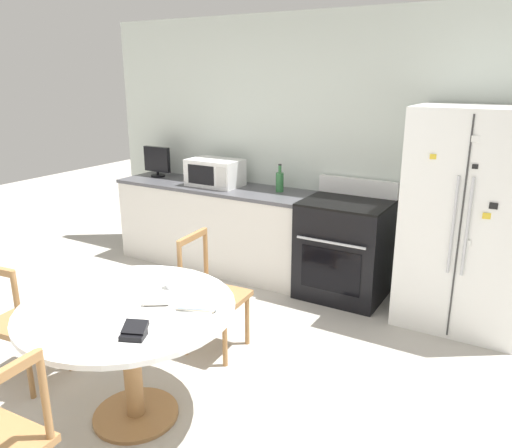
{
  "coord_description": "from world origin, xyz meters",
  "views": [
    {
      "loc": [
        1.9,
        -1.93,
        2.03
      ],
      "look_at": [
        0.08,
        1.15,
        0.95
      ],
      "focal_mm": 35.0,
      "sensor_mm": 36.0,
      "label": 1
    }
  ],
  "objects_px": {
    "oven_range": "(344,248)",
    "candle_glass": "(172,282)",
    "dining_chair_left": "(23,323)",
    "wallet": "(134,332)",
    "counter_bottle": "(280,181)",
    "dining_chair_far": "(212,296)",
    "refrigerator": "(467,221)",
    "countertop_tv": "(157,161)",
    "microwave": "(215,172)"
  },
  "relations": [
    {
      "from": "countertop_tv",
      "to": "dining_chair_far",
      "type": "xyz_separation_m",
      "value": [
        1.81,
        -1.5,
        -0.65
      ]
    },
    {
      "from": "oven_range",
      "to": "dining_chair_far",
      "type": "height_order",
      "value": "oven_range"
    },
    {
      "from": "oven_range",
      "to": "counter_bottle",
      "type": "xyz_separation_m",
      "value": [
        -0.75,
        0.11,
        0.54
      ]
    },
    {
      "from": "candle_glass",
      "to": "refrigerator",
      "type": "bearing_deg",
      "value": 54.53
    },
    {
      "from": "counter_bottle",
      "to": "wallet",
      "type": "xyz_separation_m",
      "value": [
        0.59,
        -2.68,
        -0.22
      ]
    },
    {
      "from": "countertop_tv",
      "to": "dining_chair_far",
      "type": "distance_m",
      "value": 2.44
    },
    {
      "from": "microwave",
      "to": "wallet",
      "type": "height_order",
      "value": "microwave"
    },
    {
      "from": "dining_chair_left",
      "to": "wallet",
      "type": "distance_m",
      "value": 1.25
    },
    {
      "from": "oven_range",
      "to": "candle_glass",
      "type": "bearing_deg",
      "value": -100.78
    },
    {
      "from": "microwave",
      "to": "counter_bottle",
      "type": "xyz_separation_m",
      "value": [
        0.72,
        0.09,
        -0.03
      ]
    },
    {
      "from": "microwave",
      "to": "countertop_tv",
      "type": "xyz_separation_m",
      "value": [
        -0.84,
        0.06,
        0.04
      ]
    },
    {
      "from": "microwave",
      "to": "dining_chair_left",
      "type": "relative_size",
      "value": 0.61
    },
    {
      "from": "refrigerator",
      "to": "candle_glass",
      "type": "xyz_separation_m",
      "value": [
        -1.41,
        -1.98,
        -0.11
      ]
    },
    {
      "from": "candle_glass",
      "to": "wallet",
      "type": "bearing_deg",
      "value": -68.21
    },
    {
      "from": "dining_chair_far",
      "to": "wallet",
      "type": "bearing_deg",
      "value": 12.58
    },
    {
      "from": "candle_glass",
      "to": "dining_chair_left",
      "type": "bearing_deg",
      "value": -157.11
    },
    {
      "from": "counter_bottle",
      "to": "candle_glass",
      "type": "relative_size",
      "value": 3.5
    },
    {
      "from": "dining_chair_far",
      "to": "wallet",
      "type": "relative_size",
      "value": 5.52
    },
    {
      "from": "counter_bottle",
      "to": "wallet",
      "type": "bearing_deg",
      "value": -77.51
    },
    {
      "from": "microwave",
      "to": "dining_chair_far",
      "type": "relative_size",
      "value": 0.61
    },
    {
      "from": "oven_range",
      "to": "dining_chair_far",
      "type": "bearing_deg",
      "value": -109.22
    },
    {
      "from": "oven_range",
      "to": "wallet",
      "type": "xyz_separation_m",
      "value": [
        -0.16,
        -2.57,
        0.31
      ]
    },
    {
      "from": "refrigerator",
      "to": "counter_bottle",
      "type": "bearing_deg",
      "value": 175.57
    },
    {
      "from": "candle_glass",
      "to": "microwave",
      "type": "bearing_deg",
      "value": 118.22
    },
    {
      "from": "refrigerator",
      "to": "dining_chair_far",
      "type": "bearing_deg",
      "value": -137.48
    },
    {
      "from": "countertop_tv",
      "to": "dining_chair_left",
      "type": "xyz_separation_m",
      "value": [
        0.96,
        -2.49,
        -0.65
      ]
    },
    {
      "from": "countertop_tv",
      "to": "candle_glass",
      "type": "bearing_deg",
      "value": -47.21
    },
    {
      "from": "refrigerator",
      "to": "countertop_tv",
      "type": "distance_m",
      "value": 3.34
    },
    {
      "from": "oven_range",
      "to": "countertop_tv",
      "type": "distance_m",
      "value": 2.39
    },
    {
      "from": "counter_bottle",
      "to": "wallet",
      "type": "height_order",
      "value": "counter_bottle"
    },
    {
      "from": "dining_chair_far",
      "to": "candle_glass",
      "type": "distance_m",
      "value": 0.69
    },
    {
      "from": "candle_glass",
      "to": "dining_chair_far",
      "type": "bearing_deg",
      "value": 101.15
    },
    {
      "from": "countertop_tv",
      "to": "counter_bottle",
      "type": "height_order",
      "value": "countertop_tv"
    },
    {
      "from": "oven_range",
      "to": "dining_chair_left",
      "type": "bearing_deg",
      "value": -119.18
    },
    {
      "from": "refrigerator",
      "to": "countertop_tv",
      "type": "xyz_separation_m",
      "value": [
        -3.34,
        0.1,
        0.18
      ]
    },
    {
      "from": "refrigerator",
      "to": "dining_chair_far",
      "type": "height_order",
      "value": "refrigerator"
    },
    {
      "from": "refrigerator",
      "to": "dining_chair_left",
      "type": "bearing_deg",
      "value": -134.86
    },
    {
      "from": "refrigerator",
      "to": "microwave",
      "type": "height_order",
      "value": "refrigerator"
    },
    {
      "from": "refrigerator",
      "to": "candle_glass",
      "type": "height_order",
      "value": "refrigerator"
    },
    {
      "from": "counter_bottle",
      "to": "wallet",
      "type": "relative_size",
      "value": 1.7
    },
    {
      "from": "counter_bottle",
      "to": "microwave",
      "type": "bearing_deg",
      "value": -172.52
    },
    {
      "from": "oven_range",
      "to": "dining_chair_far",
      "type": "relative_size",
      "value": 1.2
    },
    {
      "from": "dining_chair_left",
      "to": "refrigerator",
      "type": "bearing_deg",
      "value": 37.75
    },
    {
      "from": "refrigerator",
      "to": "countertop_tv",
      "type": "height_order",
      "value": "refrigerator"
    },
    {
      "from": "microwave",
      "to": "dining_chair_left",
      "type": "distance_m",
      "value": 2.51
    },
    {
      "from": "oven_range",
      "to": "candle_glass",
      "type": "relative_size",
      "value": 13.62
    },
    {
      "from": "countertop_tv",
      "to": "oven_range",
      "type": "bearing_deg",
      "value": -1.89
    },
    {
      "from": "microwave",
      "to": "candle_glass",
      "type": "distance_m",
      "value": 2.31
    },
    {
      "from": "counter_bottle",
      "to": "dining_chair_far",
      "type": "bearing_deg",
      "value": -80.62
    },
    {
      "from": "dining_chair_far",
      "to": "refrigerator",
      "type": "bearing_deg",
      "value": 128.55
    }
  ]
}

